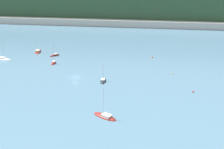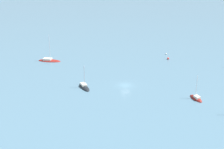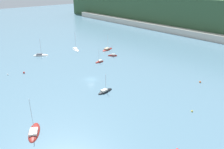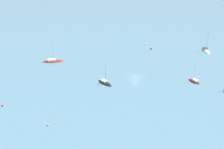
{
  "view_description": "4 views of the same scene",
  "coord_description": "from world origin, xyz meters",
  "px_view_note": "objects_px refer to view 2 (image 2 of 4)",
  "views": [
    {
      "loc": [
        32.63,
        -120.98,
        48.94
      ],
      "look_at": [
        16.29,
        -1.98,
        2.85
      ],
      "focal_mm": 50.0,
      "sensor_mm": 36.0,
      "label": 1
    },
    {
      "loc": [
        35.06,
        83.14,
        37.07
      ],
      "look_at": [
        2.17,
        -6.35,
        1.66
      ],
      "focal_mm": 50.0,
      "sensor_mm": 36.0,
      "label": 2
    },
    {
      "loc": [
        69.67,
        -49.32,
        38.77
      ],
      "look_at": [
        5.22,
        7.42,
        1.96
      ],
      "focal_mm": 35.0,
      "sensor_mm": 36.0,
      "label": 3
    },
    {
      "loc": [
        72.09,
        81.15,
        51.53
      ],
      "look_at": [
        10.54,
        -1.06,
        3.61
      ],
      "focal_mm": 50.0,
      "sensor_mm": 36.0,
      "label": 4
    }
  ],
  "objects_px": {
    "mooring_buoy_2": "(166,54)",
    "sailboat_1": "(196,99)",
    "sailboat_3": "(49,61)",
    "mooring_buoy_4": "(168,58)",
    "sailboat_5": "(84,87)"
  },
  "relations": [
    {
      "from": "sailboat_3",
      "to": "mooring_buoy_2",
      "type": "xyz_separation_m",
      "value": [
        -46.87,
        7.87,
        0.19
      ]
    },
    {
      "from": "sailboat_1",
      "to": "sailboat_5",
      "type": "distance_m",
      "value": 33.28
    },
    {
      "from": "sailboat_3",
      "to": "mooring_buoy_4",
      "type": "distance_m",
      "value": 46.39
    },
    {
      "from": "sailboat_3",
      "to": "sailboat_5",
      "type": "distance_m",
      "value": 30.85
    },
    {
      "from": "sailboat_1",
      "to": "sailboat_5",
      "type": "bearing_deg",
      "value": 54.97
    },
    {
      "from": "sailboat_3",
      "to": "mooring_buoy_2",
      "type": "relative_size",
      "value": 18.38
    },
    {
      "from": "sailboat_1",
      "to": "mooring_buoy_4",
      "type": "xyz_separation_m",
      "value": [
        -11.19,
        -35.17,
        0.31
      ]
    },
    {
      "from": "mooring_buoy_4",
      "to": "mooring_buoy_2",
      "type": "bearing_deg",
      "value": -113.23
    },
    {
      "from": "sailboat_1",
      "to": "mooring_buoy_4",
      "type": "bearing_deg",
      "value": -17.97
    },
    {
      "from": "mooring_buoy_2",
      "to": "sailboat_1",
      "type": "bearing_deg",
      "value": 71.48
    },
    {
      "from": "sailboat_5",
      "to": "mooring_buoy_4",
      "type": "distance_m",
      "value": 41.82
    },
    {
      "from": "sailboat_1",
      "to": "mooring_buoy_2",
      "type": "relative_size",
      "value": 12.97
    },
    {
      "from": "sailboat_1",
      "to": "sailboat_5",
      "type": "relative_size",
      "value": 0.97
    },
    {
      "from": "mooring_buoy_2",
      "to": "mooring_buoy_4",
      "type": "relative_size",
      "value": 0.73
    },
    {
      "from": "sailboat_3",
      "to": "mooring_buoy_2",
      "type": "height_order",
      "value": "sailboat_3"
    }
  ]
}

